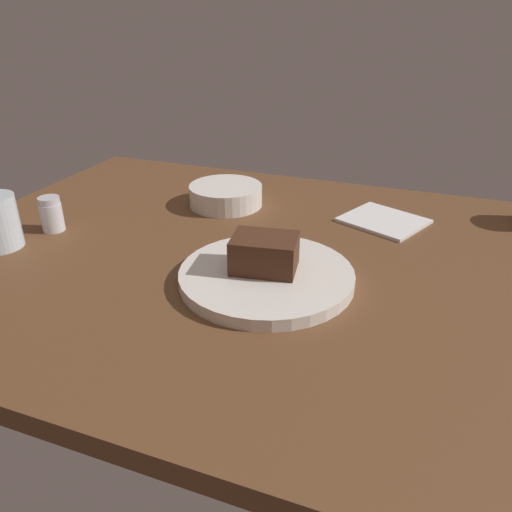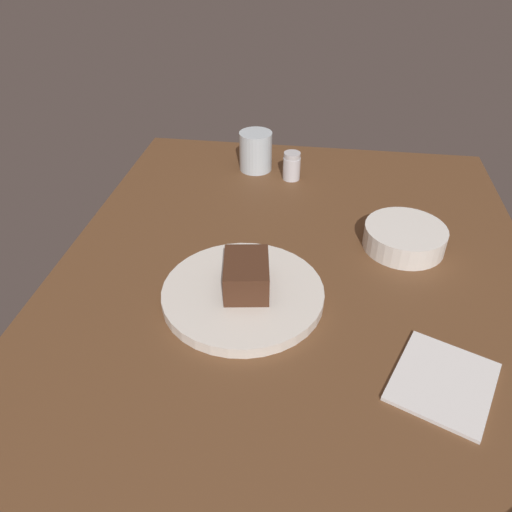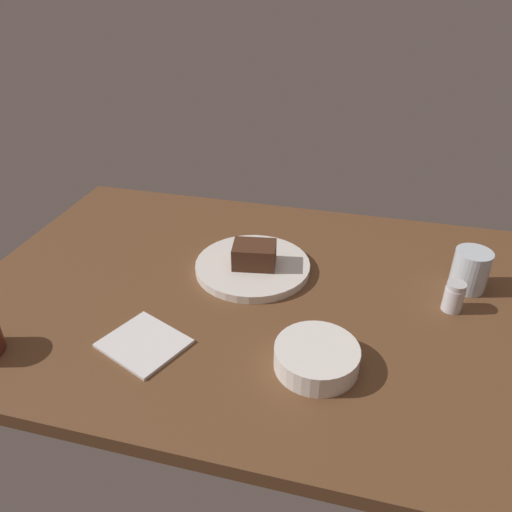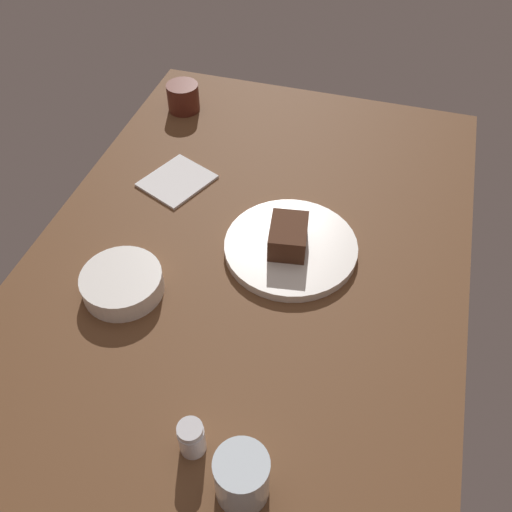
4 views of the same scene
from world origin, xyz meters
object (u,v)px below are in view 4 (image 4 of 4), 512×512
Objects in this scene: salt_shaker at (192,438)px; folded_napkin at (177,181)px; chocolate_cake_slice at (288,236)px; side_bowl at (122,283)px; water_glass at (242,477)px; coffee_cup at (183,97)px; dessert_plate at (291,247)px.

salt_shaker reaches higher than folded_napkin.
folded_napkin is (-13.74, -28.83, -4.14)cm from chocolate_cake_slice.
side_bowl is 31.84cm from folded_napkin.
chocolate_cake_slice is 32.13cm from side_bowl.
salt_shaker is 9.68cm from water_glass.
coffee_cup is (-41.36, -37.93, -0.96)cm from chocolate_cake_slice.
side_bowl is (17.97, -26.54, -2.34)cm from chocolate_cake_slice.
salt_shaker reaches higher than side_bowl.
dessert_plate is 56.13cm from coffee_cup.
water_glass is 0.61× the size of side_bowl.
water_glass is at bearing 66.87° from salt_shaker.
water_glass is 1.12× the size of coffee_cup.
chocolate_cake_slice is at bearing 175.07° from salt_shaker.
coffee_cup is (-83.65, -34.28, 0.33)cm from salt_shaker.
salt_shaker is at bearing -113.13° from water_glass.
side_bowl is at bearing -55.90° from chocolate_cake_slice.
dessert_plate is 46.95cm from water_glass.
coffee_cup reaches higher than side_bowl.
water_glass is (46.58, 4.66, 3.59)cm from dessert_plate.
dessert_plate is at bearing 174.45° from salt_shaker.
water_glass is 97.47cm from coffee_cup.
folded_napkin is (-31.71, -2.30, -1.81)cm from side_bowl.
water_glass is at bearing 48.45° from side_bowl.
water_glass is at bearing 6.40° from chocolate_cake_slice.
dessert_plate is 2.89× the size of water_glass.
dessert_plate is 2.75× the size of chocolate_cake_slice.
water_glass is 68.91cm from folded_napkin.
folded_napkin is at bearing -155.80° from salt_shaker.
dessert_plate is 32.78cm from side_bowl.
folded_napkin is at bearing -115.48° from chocolate_cake_slice.
coffee_cup reaches higher than folded_napkin.
water_glass reaches higher than chocolate_cake_slice.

